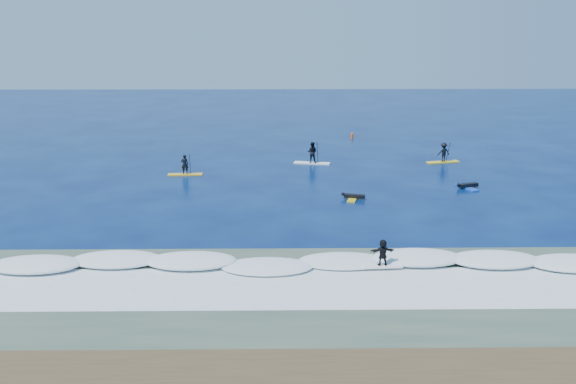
{
  "coord_description": "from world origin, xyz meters",
  "views": [
    {
      "loc": [
        -2.33,
        -41.52,
        12.39
      ],
      "look_at": [
        -1.75,
        2.63,
        0.6
      ],
      "focal_mm": 40.0,
      "sensor_mm": 36.0,
      "label": 1
    }
  ],
  "objects_px": {
    "prone_paddler_far": "(467,186)",
    "sup_paddler_center": "(312,154)",
    "marker_buoy": "(352,135)",
    "wave_surfer": "(383,254)",
    "sup_paddler_left": "(185,168)",
    "prone_paddler_near": "(353,197)",
    "sup_paddler_right": "(444,154)"
  },
  "relations": [
    {
      "from": "prone_paddler_far",
      "to": "sup_paddler_center",
      "type": "bearing_deg",
      "value": 31.9
    },
    {
      "from": "sup_paddler_center",
      "to": "prone_paddler_near",
      "type": "relative_size",
      "value": 1.5
    },
    {
      "from": "prone_paddler_near",
      "to": "sup_paddler_left",
      "type": "bearing_deg",
      "value": 74.95
    },
    {
      "from": "wave_surfer",
      "to": "marker_buoy",
      "type": "distance_m",
      "value": 38.37
    },
    {
      "from": "prone_paddler_near",
      "to": "prone_paddler_far",
      "type": "distance_m",
      "value": 9.56
    },
    {
      "from": "sup_paddler_right",
      "to": "sup_paddler_left",
      "type": "bearing_deg",
      "value": 177.15
    },
    {
      "from": "prone_paddler_near",
      "to": "marker_buoy",
      "type": "bearing_deg",
      "value": 8.89
    },
    {
      "from": "wave_surfer",
      "to": "sup_paddler_left",
      "type": "bearing_deg",
      "value": 117.18
    },
    {
      "from": "sup_paddler_left",
      "to": "sup_paddler_right",
      "type": "relative_size",
      "value": 0.94
    },
    {
      "from": "sup_paddler_center",
      "to": "marker_buoy",
      "type": "height_order",
      "value": "sup_paddler_center"
    },
    {
      "from": "prone_paddler_far",
      "to": "marker_buoy",
      "type": "height_order",
      "value": "marker_buoy"
    },
    {
      "from": "marker_buoy",
      "to": "prone_paddler_far",
      "type": "bearing_deg",
      "value": -73.47
    },
    {
      "from": "sup_paddler_right",
      "to": "prone_paddler_far",
      "type": "height_order",
      "value": "sup_paddler_right"
    },
    {
      "from": "sup_paddler_right",
      "to": "sup_paddler_center",
      "type": "bearing_deg",
      "value": 167.07
    },
    {
      "from": "sup_paddler_center",
      "to": "prone_paddler_far",
      "type": "relative_size",
      "value": 1.4
    },
    {
      "from": "sup_paddler_left",
      "to": "prone_paddler_near",
      "type": "relative_size",
      "value": 1.29
    },
    {
      "from": "sup_paddler_left",
      "to": "sup_paddler_right",
      "type": "distance_m",
      "value": 23.13
    },
    {
      "from": "wave_surfer",
      "to": "marker_buoy",
      "type": "height_order",
      "value": "wave_surfer"
    },
    {
      "from": "sup_paddler_left",
      "to": "wave_surfer",
      "type": "bearing_deg",
      "value": -61.94
    },
    {
      "from": "sup_paddler_left",
      "to": "sup_paddler_right",
      "type": "xyz_separation_m",
      "value": [
        22.67,
        4.59,
        0.2
      ]
    },
    {
      "from": "sup_paddler_right",
      "to": "wave_surfer",
      "type": "relative_size",
      "value": 1.48
    },
    {
      "from": "sup_paddler_center",
      "to": "wave_surfer",
      "type": "height_order",
      "value": "sup_paddler_center"
    },
    {
      "from": "prone_paddler_far",
      "to": "wave_surfer",
      "type": "height_order",
      "value": "wave_surfer"
    },
    {
      "from": "sup_paddler_center",
      "to": "prone_paddler_near",
      "type": "bearing_deg",
      "value": -66.34
    },
    {
      "from": "sup_paddler_left",
      "to": "prone_paddler_near",
      "type": "height_order",
      "value": "sup_paddler_left"
    },
    {
      "from": "sup_paddler_right",
      "to": "wave_surfer",
      "type": "bearing_deg",
      "value": -124.6
    },
    {
      "from": "prone_paddler_far",
      "to": "marker_buoy",
      "type": "bearing_deg",
      "value": -3.68
    },
    {
      "from": "sup_paddler_left",
      "to": "marker_buoy",
      "type": "bearing_deg",
      "value": 43.52
    },
    {
      "from": "prone_paddler_far",
      "to": "wave_surfer",
      "type": "bearing_deg",
      "value": 131.0
    },
    {
      "from": "sup_paddler_center",
      "to": "prone_paddler_near",
      "type": "distance_m",
      "value": 12.16
    },
    {
      "from": "sup_paddler_right",
      "to": "marker_buoy",
      "type": "relative_size",
      "value": 4.25
    },
    {
      "from": "prone_paddler_near",
      "to": "marker_buoy",
      "type": "distance_m",
      "value": 24.85
    }
  ]
}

